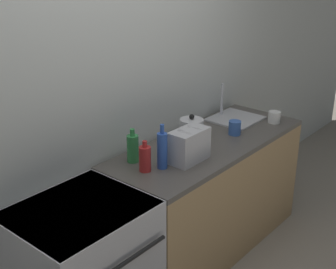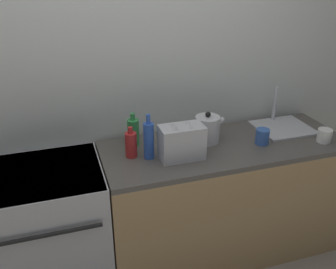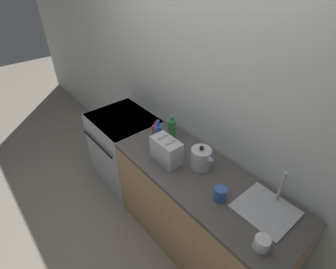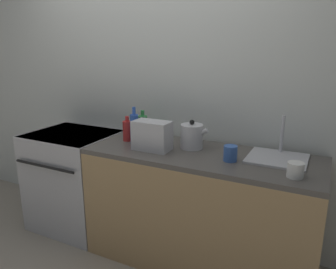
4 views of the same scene
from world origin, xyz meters
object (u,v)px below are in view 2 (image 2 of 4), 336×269
object	(u,v)px
stove	(48,231)
toaster	(182,142)
bottle_blue	(149,140)
bottle_red	(131,144)
cup_white	(324,135)
kettle	(208,129)
bottle_green	(133,132)
cup_blue	(262,137)

from	to	relation	value
stove	toaster	world-z (taller)	toaster
stove	bottle_blue	xyz separation A→B (m)	(0.67, -0.02, 0.56)
bottle_red	cup_white	xyz separation A→B (m)	(1.31, -0.20, -0.04)
stove	kettle	xyz separation A→B (m)	(1.11, 0.09, 0.53)
stove	cup_white	bearing A→B (deg)	-4.90
bottle_blue	cup_white	bearing A→B (deg)	-6.74
toaster	bottle_green	size ratio (longest dim) A/B	1.21
stove	toaster	distance (m)	1.02
kettle	bottle_blue	world-z (taller)	bottle_blue
bottle_blue	toaster	bearing A→B (deg)	-18.14
stove	cup_blue	bearing A→B (deg)	-2.31
kettle	cup_blue	size ratio (longest dim) A/B	2.06
toaster	bottle_green	world-z (taller)	bottle_green
toaster	bottle_red	size ratio (longest dim) A/B	1.36
bottle_green	cup_white	bearing A→B (deg)	-15.64
stove	kettle	bearing A→B (deg)	4.48
toaster	cup_white	bearing A→B (deg)	-4.46
stove	bottle_red	distance (m)	0.77
bottle_green	bottle_red	size ratio (longest dim) A/B	1.12
stove	bottle_blue	distance (m)	0.87
cup_blue	bottle_green	bearing A→B (deg)	163.32
bottle_blue	cup_white	world-z (taller)	bottle_blue
bottle_green	bottle_blue	bearing A→B (deg)	-76.13
bottle_red	kettle	bearing A→B (deg)	5.41
toaster	bottle_green	bearing A→B (deg)	131.99
stove	cup_white	world-z (taller)	cup_white
stove	bottle_red	world-z (taller)	bottle_red
kettle	bottle_red	distance (m)	0.55
cup_blue	bottle_blue	bearing A→B (deg)	177.04
bottle_green	cup_white	world-z (taller)	bottle_green
kettle	bottle_green	distance (m)	0.50
bottle_blue	bottle_green	bearing A→B (deg)	103.87
bottle_green	cup_blue	world-z (taller)	bottle_green
bottle_blue	cup_blue	world-z (taller)	bottle_blue
bottle_green	cup_blue	distance (m)	0.87
bottle_green	cup_blue	bearing A→B (deg)	-16.68
toaster	kettle	bearing A→B (deg)	34.32
toaster	cup_white	world-z (taller)	toaster
stove	cup_white	distance (m)	1.94
kettle	cup_white	bearing A→B (deg)	-17.97
stove	bottle_red	xyz separation A→B (m)	(0.57, 0.04, 0.52)
bottle_green	bottle_blue	size ratio (longest dim) A/B	0.77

